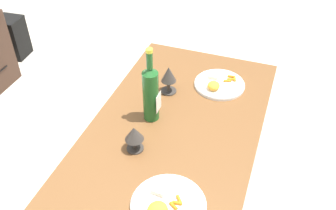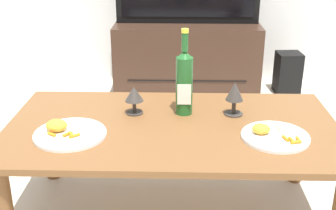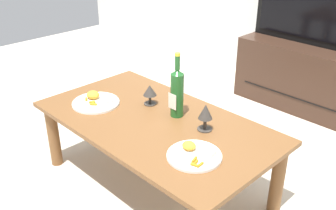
% 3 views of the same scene
% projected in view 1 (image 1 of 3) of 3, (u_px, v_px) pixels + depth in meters
% --- Properties ---
extents(ground_plane, '(6.40, 6.40, 0.00)m').
position_uv_depth(ground_plane, '(173.00, 191.00, 1.96)').
color(ground_plane, beige).
extents(dining_table, '(1.32, 0.73, 0.43)m').
position_uv_depth(dining_table, '(173.00, 140.00, 1.73)').
color(dining_table, brown).
rests_on(dining_table, ground_plane).
extents(floor_speaker, '(0.18, 0.18, 0.31)m').
position_uv_depth(floor_speaker, '(13.00, 37.00, 2.86)').
color(floor_speaker, black).
rests_on(floor_speaker, ground_plane).
extents(wine_bottle, '(0.07, 0.07, 0.36)m').
position_uv_depth(wine_bottle, '(151.00, 92.00, 1.66)').
color(wine_bottle, '#1E5923').
rests_on(wine_bottle, dining_table).
extents(goblet_left, '(0.08, 0.08, 0.12)m').
position_uv_depth(goblet_left, '(134.00, 135.00, 1.54)').
color(goblet_left, '#38332D').
rests_on(goblet_left, dining_table).
extents(goblet_right, '(0.08, 0.08, 0.14)m').
position_uv_depth(goblet_right, '(169.00, 76.00, 1.84)').
color(goblet_right, '#38332D').
rests_on(goblet_right, dining_table).
extents(dinner_plate_left, '(0.27, 0.27, 0.06)m').
position_uv_depth(dinner_plate_left, '(167.00, 205.00, 1.37)').
color(dinner_plate_left, white).
rests_on(dinner_plate_left, dining_table).
extents(dinner_plate_right, '(0.25, 0.25, 0.05)m').
position_uv_depth(dinner_plate_right, '(219.00, 84.00, 1.93)').
color(dinner_plate_right, white).
rests_on(dinner_plate_right, dining_table).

